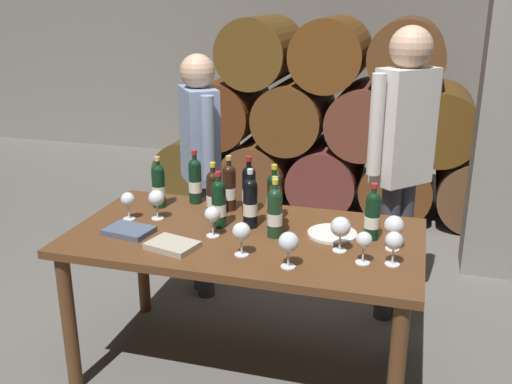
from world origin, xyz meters
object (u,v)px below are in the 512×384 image
(wine_glass_4, at_px, (394,242))
(wine_glass_8, at_px, (341,227))
(wine_glass_0, at_px, (394,226))
(wine_bottle_9, at_px, (195,180))
(wine_bottle_7, at_px, (372,215))
(wine_glass_5, at_px, (156,199))
(wine_bottle_1, at_px, (274,197))
(wine_bottle_2, at_px, (275,206))
(wine_bottle_4, at_px, (219,203))
(wine_bottle_0, at_px, (275,212))
(tasting_notebook, at_px, (129,231))
(wine_glass_7, at_px, (212,215))
(wine_bottle_3, at_px, (249,202))
(wine_bottle_8, at_px, (249,189))
(wine_bottle_5, at_px, (159,185))
(wine_glass_3, at_px, (364,241))
(wine_glass_2, at_px, (241,232))
(wine_glass_6, at_px, (128,200))
(wine_glass_1, at_px, (289,243))
(wine_bottle_10, at_px, (229,187))
(serving_plate, at_px, (332,234))
(dining_table, at_px, (245,251))
(taster_seated_left, at_px, (200,157))
(leather_ledger, at_px, (172,245))
(wine_bottle_6, at_px, (213,194))
(sommelier_presenting, at_px, (403,150))

(wine_glass_4, xyz_separation_m, wine_glass_8, (-0.24, 0.08, 0.01))
(wine_glass_0, relative_size, wine_glass_8, 0.99)
(wine_bottle_9, bearing_deg, wine_bottle_7, -13.98)
(wine_bottle_9, bearing_deg, wine_glass_5, -108.86)
(wine_bottle_1, bearing_deg, wine_glass_0, -18.18)
(wine_bottle_2, relative_size, wine_bottle_4, 0.94)
(wine_bottle_0, bearing_deg, wine_glass_5, 175.03)
(wine_bottle_9, bearing_deg, tasting_notebook, -106.28)
(wine_glass_7, bearing_deg, wine_bottle_3, 50.65)
(wine_bottle_8, bearing_deg, wine_bottle_5, -175.36)
(wine_bottle_9, relative_size, tasting_notebook, 1.37)
(wine_bottle_2, bearing_deg, wine_bottle_1, 106.29)
(wine_bottle_1, height_order, wine_bottle_9, wine_bottle_9)
(wine_bottle_7, xyz_separation_m, wine_glass_5, (-1.09, -0.04, -0.01))
(wine_bottle_7, distance_m, wine_glass_8, 0.22)
(wine_glass_3, height_order, wine_glass_4, wine_glass_4)
(wine_glass_2, distance_m, wine_glass_6, 0.74)
(wine_glass_1, relative_size, wine_glass_5, 1.03)
(wine_glass_0, height_order, wine_glass_8, same)
(wine_glass_1, xyz_separation_m, wine_glass_2, (-0.23, 0.06, -0.00))
(wine_bottle_10, bearing_deg, tasting_notebook, -129.06)
(wine_glass_0, height_order, wine_glass_6, wine_glass_0)
(wine_glass_3, height_order, wine_glass_6, same)
(wine_glass_4, bearing_deg, serving_plate, 139.56)
(wine_glass_7, bearing_deg, wine_bottle_10, 95.87)
(dining_table, relative_size, wine_glass_2, 10.92)
(taster_seated_left, bearing_deg, wine_bottle_7, -28.95)
(wine_bottle_0, height_order, wine_bottle_1, wine_bottle_1)
(tasting_notebook, bearing_deg, wine_glass_7, 20.05)
(wine_bottle_1, xyz_separation_m, leather_ledger, (-0.36, -0.46, -0.12))
(wine_bottle_6, height_order, taster_seated_left, taster_seated_left)
(wine_bottle_1, bearing_deg, leather_ledger, -128.22)
(wine_bottle_8, bearing_deg, wine_glass_0, -19.49)
(wine_glass_2, distance_m, sommelier_presenting, 1.19)
(wine_bottle_9, relative_size, wine_glass_1, 1.87)
(tasting_notebook, distance_m, serving_plate, 0.99)
(wine_glass_5, bearing_deg, wine_bottle_10, 36.34)
(wine_glass_3, distance_m, wine_glass_7, 0.73)
(serving_plate, bearing_deg, wine_bottle_8, 159.36)
(wine_bottle_0, distance_m, wine_glass_8, 0.34)
(wine_bottle_8, height_order, leather_ledger, wine_bottle_8)
(dining_table, height_order, wine_bottle_0, wine_bottle_0)
(tasting_notebook, distance_m, taster_seated_left, 0.88)
(wine_bottle_3, distance_m, wine_bottle_7, 0.60)
(wine_bottle_7, distance_m, wine_bottle_10, 0.80)
(wine_glass_3, relative_size, wine_glass_5, 0.93)
(wine_glass_1, distance_m, leather_ledger, 0.57)
(wine_bottle_3, relative_size, wine_bottle_8, 0.97)
(wine_glass_4, height_order, wine_glass_8, wine_glass_8)
(wine_bottle_4, xyz_separation_m, taster_seated_left, (-0.35, 0.66, 0.04))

